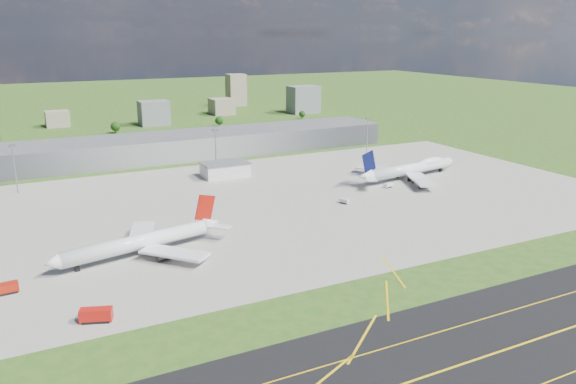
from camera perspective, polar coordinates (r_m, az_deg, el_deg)
name	(u,v)px	position (r m, az deg, el deg)	size (l,w,h in m)	color
ground	(184,161)	(374.67, -10.52, 3.08)	(1400.00, 1400.00, 0.00)	#2A5219
taxiway	(476,360)	(158.27, 18.55, -15.85)	(1400.00, 60.00, 0.06)	black
apron	(268,203)	(277.83, -2.06, -1.12)	(360.00, 190.00, 0.08)	gray
terminal	(177,146)	(387.30, -11.21, 4.59)	(300.00, 42.00, 15.00)	gray
ops_building	(225,170)	(330.42, -6.42, 2.25)	(26.00, 16.00, 8.00)	silver
mast_west	(14,160)	(323.04, -26.10, 2.90)	(3.50, 2.00, 25.90)	gray
mast_center	(215,142)	(341.37, -7.38, 5.01)	(3.50, 2.00, 25.90)	gray
mast_east	(367,129)	(391.04, 8.08, 6.36)	(3.50, 2.00, 25.90)	gray
airliner_red_twin	(143,242)	(219.43, -14.49, -4.93)	(69.34, 53.26, 19.17)	white
airliner_blue_quad	(411,169)	(331.71, 12.40, 2.33)	(77.59, 60.31, 20.30)	white
fire_truck	(96,315)	(175.92, -18.91, -11.77)	(9.81, 6.35, 4.03)	#B5130C
crash_tender	(7,289)	(204.43, -26.65, -8.76)	(7.08, 3.52, 3.57)	#9E1A0B
tug_yellow	(170,254)	(216.63, -11.85, -6.22)	(3.75, 4.10, 1.78)	#CA9B0B
van_white_near	(344,201)	(277.67, 5.74, -0.94)	(3.89, 5.22, 2.45)	silver
van_white_far	(388,185)	(309.81, 10.16, 0.66)	(5.26, 3.41, 2.50)	silver
bldg_cw	(57,119)	(548.30, -22.38, 6.89)	(20.00, 18.00, 14.00)	gray
bldg_c	(154,113)	(530.38, -13.46, 7.82)	(26.00, 20.00, 22.00)	slate
bldg_ce	(222,106)	(591.55, -6.76, 8.63)	(22.00, 24.00, 16.00)	gray
bldg_e	(303,100)	(596.11, 1.57, 9.37)	(30.00, 22.00, 28.00)	slate
bldg_tall_e	(236,90)	(660.32, -5.30, 10.29)	(20.00, 18.00, 36.00)	gray
tree_c	(115,126)	(494.18, -17.12, 6.38)	(8.10, 8.10, 9.90)	#382314
tree_e	(219,120)	(511.90, -7.00, 7.23)	(7.65, 7.65, 9.35)	#382314
tree_far_e	(302,114)	(557.30, 1.45, 7.94)	(6.30, 6.30, 7.70)	#382314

